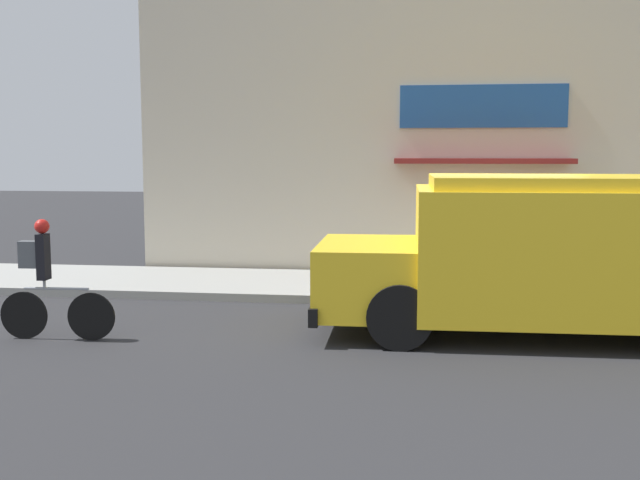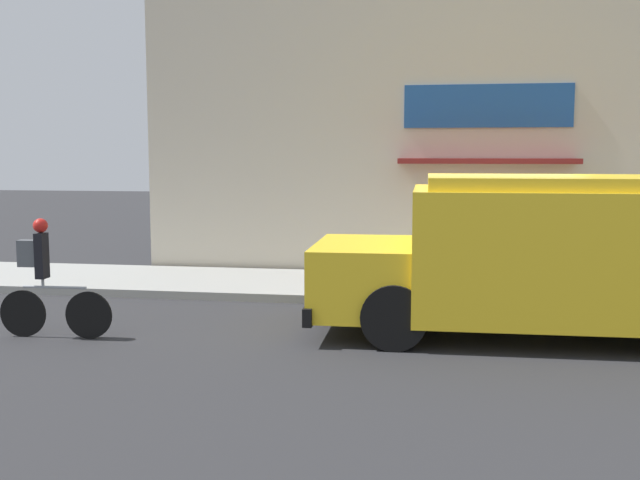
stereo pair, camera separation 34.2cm
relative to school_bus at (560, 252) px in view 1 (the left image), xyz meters
name	(u,v)px [view 1 (the left image)]	position (x,y,z in m)	size (l,w,h in m)	color
ground_plane	(491,309)	(-0.75, 1.62, -1.15)	(70.00, 70.00, 0.00)	#2B2B2D
sidewalk	(484,289)	(-0.75, 3.00, -1.08)	(28.00, 2.75, 0.14)	#999993
storefront	(481,135)	(-0.75, 4.56, 1.70)	(13.78, 0.91, 5.72)	beige
school_bus	(560,252)	(0.00, 0.00, 0.00)	(6.08, 2.89, 2.19)	yellow
cyclist	(48,282)	(-6.83, -1.19, -0.37)	(1.58, 0.21, 1.63)	black
trash_bin	(588,257)	(1.13, 3.53, -0.54)	(0.54, 0.54, 0.93)	#2D5138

